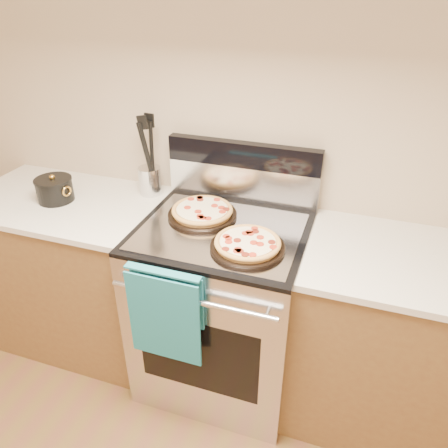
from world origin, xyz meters
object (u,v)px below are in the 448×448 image
(pepperoni_pizza_back, at_px, (202,212))
(saucepan, at_px, (55,190))
(utensil_crock, at_px, (150,181))
(range_body, at_px, (223,308))
(pepperoni_pizza_front, at_px, (248,244))

(pepperoni_pizza_back, distance_m, saucepan, 0.78)
(pepperoni_pizza_back, height_order, utensil_crock, utensil_crock)
(saucepan, bearing_deg, range_body, -0.79)
(saucepan, bearing_deg, utensil_crock, 28.41)
(utensil_crock, xyz_separation_m, saucepan, (-0.42, -0.23, -0.02))
(pepperoni_pizza_front, height_order, utensil_crock, utensil_crock)
(range_body, relative_size, pepperoni_pizza_back, 2.81)
(range_body, relative_size, pepperoni_pizza_front, 2.92)
(range_body, bearing_deg, utensil_crock, 153.43)
(pepperoni_pizza_back, distance_m, pepperoni_pizza_front, 0.34)
(saucepan, bearing_deg, pepperoni_pizza_back, 4.24)
(pepperoni_pizza_front, bearing_deg, pepperoni_pizza_back, 144.29)
(pepperoni_pizza_back, bearing_deg, utensil_crock, 154.46)
(range_body, xyz_separation_m, utensil_crock, (-0.48, 0.24, 0.53))
(range_body, distance_m, pepperoni_pizza_back, 0.52)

